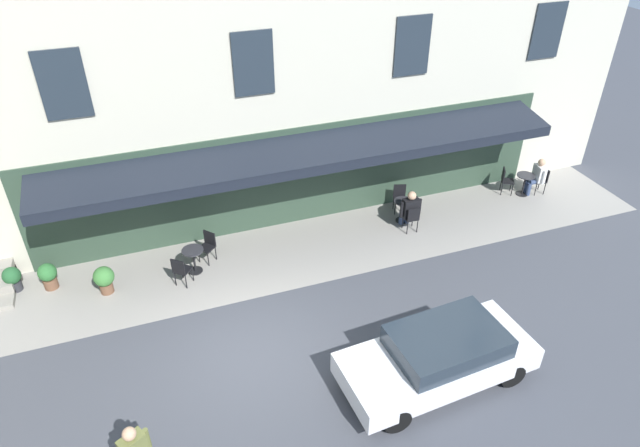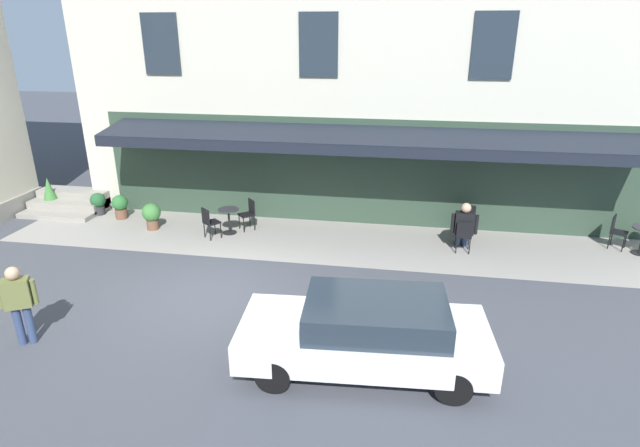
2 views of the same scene
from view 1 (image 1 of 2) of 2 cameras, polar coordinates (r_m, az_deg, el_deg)
The scene contains 17 objects.
ground_plane at distance 13.65m, azimuth -7.13°, elevation -12.86°, with size 70.00×70.00×0.00m, color #42444C.
sidewalk_cafe_terrace at distance 16.78m, azimuth 0.90°, elevation -2.15°, with size 20.50×3.20×0.01m, color gray.
cafe_table_near_entrance at distance 15.86m, azimuth -12.79°, elevation -3.39°, with size 0.60×0.60×0.75m.
cafe_chair_black_kerbside at distance 15.42m, azimuth -14.04°, elevation -4.54°, with size 0.56×0.56×0.91m.
cafe_chair_black_by_window at distance 16.19m, azimuth -11.37°, elevation -2.07°, with size 0.56×0.56×0.91m.
cafe_table_mid_terrace at distance 20.21m, azimuth 20.16°, elevation 4.02°, with size 0.60×0.60×0.75m.
cafe_chair_black_facing_street at distance 20.52m, azimuth 21.69°, elevation 4.31°, with size 0.44×0.44×0.91m.
cafe_chair_black_under_awning at distance 20.06m, azimuth 18.43°, elevation 4.35°, with size 0.54×0.54×0.91m.
cafe_table_streetside at distance 17.76m, azimuth 8.47°, elevation 1.59°, with size 0.60×0.60×0.75m.
cafe_chair_black_back_row at distance 17.26m, azimuth 9.38°, elevation 0.68°, with size 0.41×0.41×0.91m.
cafe_chair_black_near_door at distance 18.25m, azimuth 8.15°, elevation 2.81°, with size 0.50×0.50×0.91m.
seated_patron_in_white at distance 20.33m, azimuth 21.27°, elevation 4.62°, with size 0.57×0.65×1.29m.
seated_companion_in_black at distance 17.33m, azimuth 9.12°, elevation 1.52°, with size 0.70×0.58×1.35m.
potted_plant_entrance_right at distance 16.64m, azimuth -26.02°, elevation -4.76°, with size 0.49×0.49×0.76m.
potted_plant_entrance_left at distance 17.01m, azimuth -28.90°, elevation -4.89°, with size 0.47×0.47×0.72m.
potted_plant_under_sign at distance 15.86m, azimuth -21.17°, elevation -5.26°, with size 0.54×0.54×0.80m.
parked_car_white at distance 12.77m, azimuth 12.12°, elevation -13.04°, with size 4.41×2.09×1.33m.
Camera 1 is at (1.56, 9.26, 9.91)m, focal length 31.34 mm.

